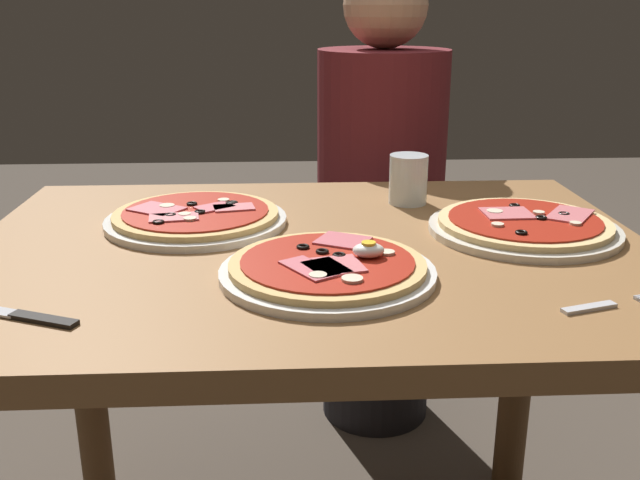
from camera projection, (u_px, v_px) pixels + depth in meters
name	position (u px, v px, depth m)	size (l,w,h in m)	color
dining_table	(312.00, 315.00, 1.15)	(1.07, 0.80, 0.73)	olive
pizza_foreground	(328.00, 268.00, 0.98)	(0.30, 0.30, 0.05)	white
pizza_across_left	(196.00, 217.00, 1.21)	(0.31, 0.31, 0.03)	white
pizza_across_right	(524.00, 226.00, 1.17)	(0.31, 0.31, 0.03)	silver
water_glass_near	(408.00, 182.00, 1.33)	(0.07, 0.07, 0.09)	silver
fork	(608.00, 305.00, 0.88)	(0.16, 0.06, 0.00)	silver
knife	(17.00, 315.00, 0.85)	(0.19, 0.09, 0.01)	silver
diner_person	(380.00, 218.00, 1.83)	(0.32, 0.32, 1.18)	black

